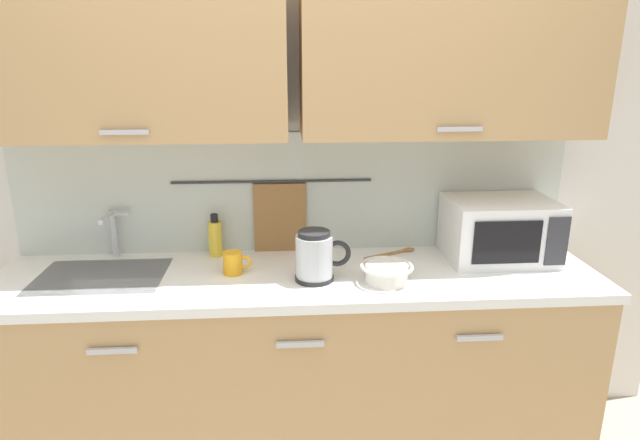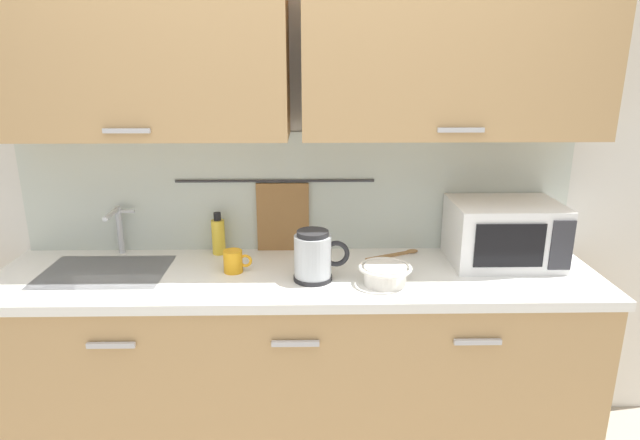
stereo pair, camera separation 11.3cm
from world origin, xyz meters
The scene contains 9 objects.
counter_unit centered at (-0.01, 0.30, 0.46)m, with size 2.53×0.64×0.90m.
back_wall_assembly centered at (0.00, 0.53, 1.52)m, with size 3.70×0.41×2.50m.
sink_faucet centered at (-0.81, 0.53, 1.04)m, with size 0.09×0.17×0.22m.
microwave centered at (0.90, 0.41, 1.04)m, with size 0.46×0.35×0.27m.
electric_kettle centered at (0.07, 0.22, 1.00)m, with size 0.23×0.16×0.21m.
dish_soap_bottle centered at (-0.36, 0.53, 0.99)m, with size 0.06×0.06×0.20m.
mug_near_sink centered at (-0.26, 0.31, 0.95)m, with size 0.12×0.08×0.09m.
mixing_bowl centered at (0.35, 0.17, 0.94)m, with size 0.21×0.21×0.08m.
wooden_spoon centered at (0.46, 0.50, 0.91)m, with size 0.26×0.14×0.01m.
Camera 1 is at (-0.05, -1.82, 1.77)m, focal length 30.48 mm.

